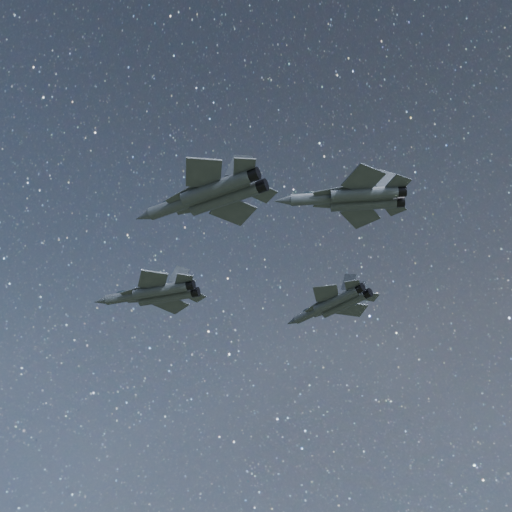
% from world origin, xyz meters
% --- Properties ---
extents(jet_lead, '(16.76, 11.65, 4.21)m').
position_xyz_m(jet_lead, '(-15.82, 5.33, 155.26)').
color(jet_lead, '#3A4048').
extents(jet_left, '(15.34, 10.24, 3.89)m').
position_xyz_m(jet_left, '(6.45, 17.68, 154.88)').
color(jet_left, '#3A4048').
extents(jet_right, '(16.98, 12.07, 4.32)m').
position_xyz_m(jet_right, '(1.67, -11.12, 153.57)').
color(jet_right, '#3A4048').
extents(jet_slot, '(16.47, 11.01, 4.17)m').
position_xyz_m(jet_slot, '(14.84, 0.29, 157.71)').
color(jet_slot, '#3A4048').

